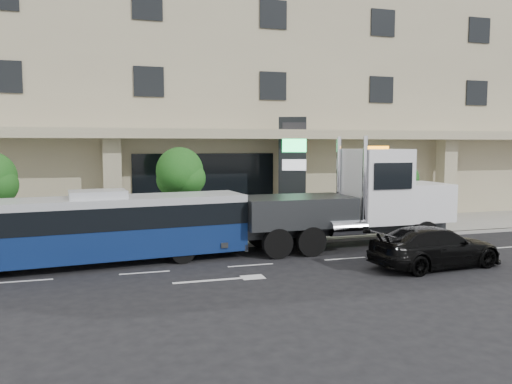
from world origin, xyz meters
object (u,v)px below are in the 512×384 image
black_sedan (435,247)px  signage_pylon (292,171)px  tow_truck (356,202)px  city_bus (99,227)px

black_sedan → signage_pylon: bearing=6.8°
tow_truck → signage_pylon: size_ratio=1.83×
tow_truck → black_sedan: size_ratio=2.06×
city_bus → signage_pylon: size_ratio=1.94×
city_bus → tow_truck: bearing=-4.6°
tow_truck → signage_pylon: bearing=100.3°
black_sedan → signage_pylon: (-2.17, 9.70, 2.42)m
black_sedan → tow_truck: bearing=9.6°
tow_truck → black_sedan: 4.54m
city_bus → black_sedan: city_bus is taller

